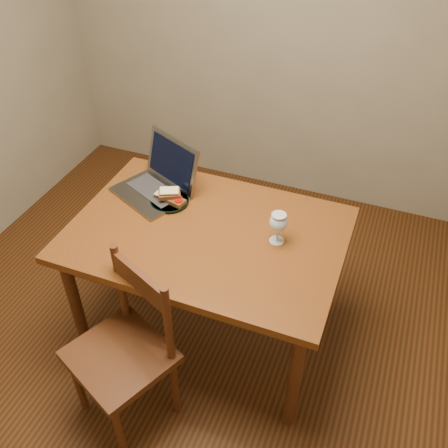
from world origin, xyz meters
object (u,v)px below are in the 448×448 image
(table, at_px, (207,244))
(plate, at_px, (170,201))
(chair, at_px, (123,346))
(laptop, at_px, (160,178))
(milk_glass, at_px, (278,228))

(table, height_order, plate, plate)
(table, bearing_deg, chair, -106.00)
(plate, relative_size, laptop, 0.42)
(chair, relative_size, milk_glass, 3.34)
(chair, height_order, laptop, laptop)
(plate, xyz_separation_m, laptop, (-0.09, 0.09, 0.06))
(plate, bearing_deg, laptop, 137.40)
(table, distance_m, laptop, 0.45)
(table, distance_m, plate, 0.31)
(chair, height_order, milk_glass, milk_glass)
(plate, bearing_deg, chair, -81.98)
(plate, relative_size, milk_glass, 1.23)
(chair, xyz_separation_m, milk_glass, (0.50, 0.62, 0.34))
(milk_glass, bearing_deg, table, -170.99)
(plate, xyz_separation_m, milk_glass, (0.60, -0.08, 0.07))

